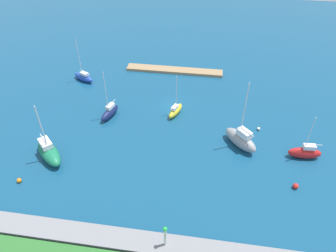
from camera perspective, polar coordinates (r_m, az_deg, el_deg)
water at (r=67.37m, az=1.07°, el=3.45°), size 160.00×160.00×0.00m
pier_dock at (r=80.42m, az=1.16°, el=10.07°), size 24.06×2.94×0.64m
breakwater at (r=44.89m, az=-4.88°, el=-20.35°), size 59.12×3.18×1.08m
harbor_beacon at (r=42.20m, az=-0.52°, el=-19.12°), size 0.56×0.56×3.73m
sailboat_navy_lone_north at (r=65.11m, az=-10.51°, el=2.49°), size 3.14×5.83×10.47m
sailboat_blue_west_end at (r=78.81m, az=-15.05°, el=8.59°), size 6.07×4.20×10.71m
sailboat_red_far_north at (r=59.74m, az=23.56°, el=-4.40°), size 5.75×2.05×8.80m
sailboat_yellow_far_south at (r=64.73m, az=1.37°, el=2.83°), size 3.11×5.31×8.80m
sailboat_green_outer_mooring at (r=58.49m, az=-20.80°, el=-4.35°), size 7.64×7.57×11.26m
sailboat_gray_center_basin at (r=58.30m, az=13.05°, el=-2.34°), size 6.73×6.98×13.12m
mooring_buoy_white at (r=63.53m, az=16.09°, el=-0.47°), size 0.64×0.64×0.64m
mooring_buoy_orange at (r=56.77m, az=-25.35°, el=-8.90°), size 0.76×0.76×0.76m
mooring_buoy_red at (r=54.46m, az=22.12°, el=-10.05°), size 0.90×0.90×0.90m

